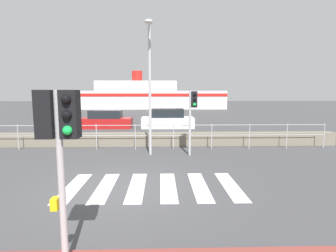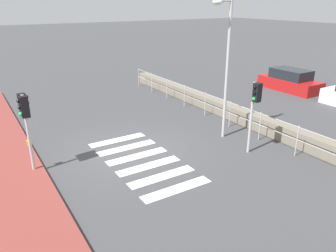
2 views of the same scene
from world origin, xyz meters
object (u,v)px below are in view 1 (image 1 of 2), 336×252
Objects in this scene: traffic_light_near at (59,132)px; traffic_light_far at (193,109)px; parked_car_red at (106,120)px; parked_car_white at (168,119)px; ferry_boat at (150,97)px; streetlamp at (150,73)px.

traffic_light_far is (2.80, 7.28, -0.10)m from traffic_light_near.
traffic_light_far is at bearing -58.64° from parked_car_red.
traffic_light_far reaches higher than traffic_light_near.
parked_car_white reaches higher than parked_car_red.
parked_car_red is (-2.42, -26.37, -1.42)m from ferry_boat.
ferry_boat is at bearing 92.17° from streetlamp.
parked_car_white is at bearing -84.93° from ferry_boat.
parked_car_white is (-0.81, 9.13, -1.38)m from traffic_light_far.
parked_car_red is (-5.56, 9.13, -1.43)m from traffic_light_far.
traffic_light_near is 42.78m from ferry_boat.
ferry_boat is (-1.34, 35.44, -1.49)m from streetlamp.
traffic_light_far is 0.11× the size of ferry_boat.
streetlamp is 35.50m from ferry_boat.
streetlamp is at bearing -96.26° from parked_car_white.
parked_car_white is (1.99, 16.41, -1.48)m from traffic_light_near.
streetlamp is at bearing -87.83° from ferry_boat.
traffic_light_near is 0.68× the size of parked_car_red.
parked_car_white is at bearing 95.06° from traffic_light_far.
streetlamp reaches higher than parked_car_red.
traffic_light_far is at bearing -84.94° from parked_car_white.
streetlamp is 1.40× the size of parked_car_white.
ferry_boat is (-3.15, 35.50, -0.02)m from traffic_light_far.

